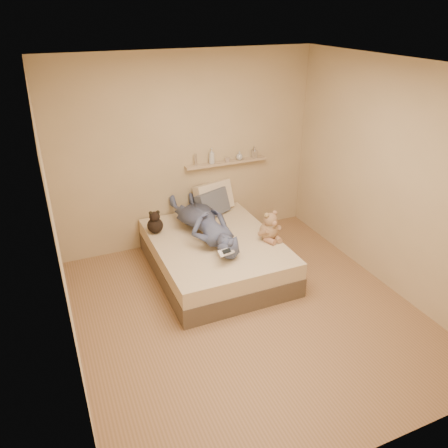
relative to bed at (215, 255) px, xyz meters
name	(u,v)px	position (x,y,z in m)	size (l,w,h in m)	color
room	(250,206)	(0.00, -0.93, 1.08)	(3.80, 3.80, 3.80)	#99704F
bed	(215,255)	(0.00, 0.00, 0.00)	(1.50, 1.90, 0.45)	brown
game_console	(226,252)	(-0.10, -0.59, 0.39)	(0.20, 0.11, 0.06)	silver
teddy_bear	(270,228)	(0.63, -0.26, 0.38)	(0.31, 0.31, 0.38)	tan
dark_plush	(155,223)	(-0.63, 0.48, 0.36)	(0.20, 0.20, 0.31)	black
pillow_cream	(214,197)	(0.32, 0.83, 0.43)	(0.55, 0.16, 0.40)	beige
pillow_grey	(213,203)	(0.25, 0.69, 0.40)	(0.50, 0.14, 0.34)	slate
person	(204,222)	(-0.08, 0.17, 0.41)	(0.55, 1.52, 0.36)	#46526E
wall_shelf	(227,163)	(0.55, 0.91, 0.88)	(1.20, 0.12, 0.03)	tan
shelf_bottles	(230,156)	(0.60, 0.91, 0.97)	(0.94, 0.11, 0.21)	silver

